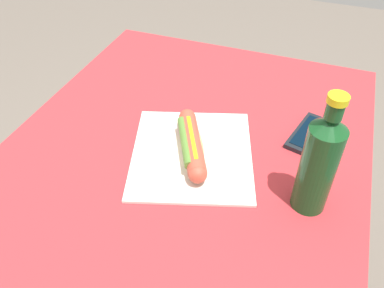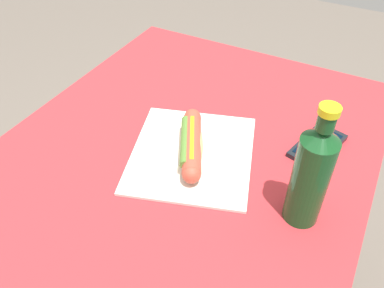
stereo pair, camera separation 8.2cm
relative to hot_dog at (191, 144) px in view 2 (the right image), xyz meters
name	(u,v)px [view 2 (the right image)]	position (x,y,z in m)	size (l,w,h in m)	color
dining_table	(176,210)	(-0.04, 0.02, -0.19)	(1.05, 0.77, 0.77)	brown
paper_wrapper	(192,153)	(0.00, 0.00, -0.03)	(0.28, 0.25, 0.01)	silver
hot_dog	(191,144)	(0.00, 0.00, 0.00)	(0.20, 0.12, 0.05)	#E5BC75
cell_phone	(318,146)	(0.15, -0.23, -0.02)	(0.15, 0.10, 0.01)	black
soda_bottle	(311,174)	(-0.05, -0.25, 0.08)	(0.06, 0.06, 0.25)	#14471E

